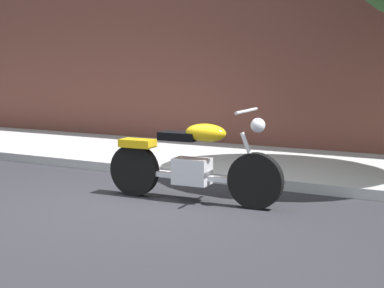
{
  "coord_description": "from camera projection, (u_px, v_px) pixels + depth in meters",
  "views": [
    {
      "loc": [
        3.7,
        -5.67,
        1.68
      ],
      "look_at": [
        0.48,
        0.33,
        0.72
      ],
      "focal_mm": 53.03,
      "sensor_mm": 36.0,
      "label": 1
    }
  ],
  "objects": [
    {
      "name": "sidewalk",
      "position": [
        239.0,
        162.0,
        9.42
      ],
      "size": [
        18.86,
        2.92,
        0.14
      ],
      "primitive_type": "cube",
      "color": "#AEAEAE",
      "rests_on": "ground"
    },
    {
      "name": "ground_plane",
      "position": [
        144.0,
        203.0,
        6.91
      ],
      "size": [
        60.0,
        60.0,
        0.0
      ],
      "primitive_type": "plane",
      "color": "#28282D"
    },
    {
      "name": "motorcycle",
      "position": [
        192.0,
        164.0,
        6.91
      ],
      "size": [
        2.29,
        0.7,
        1.16
      ],
      "color": "black",
      "rests_on": "ground"
    }
  ]
}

